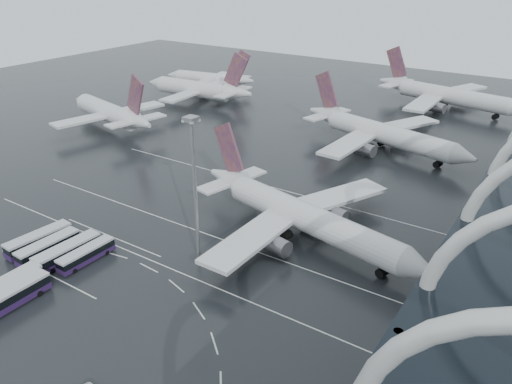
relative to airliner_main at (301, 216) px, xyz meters
The scene contains 22 objects.
ground 24.26m from the airliner_main, 112.19° to the right, with size 420.00×420.00×0.00m, color black.
lane_marking_near 26.08m from the airliner_main, 110.50° to the right, with size 120.00×0.25×0.01m, color silver.
lane_marking_mid 14.32m from the airliner_main, 131.94° to the right, with size 120.00×0.25×0.01m, color silver.
lane_marking_far 20.74m from the airliner_main, 116.44° to the left, with size 120.00×0.25×0.01m, color silver.
bus_bay_line_south 50.53m from the airliner_main, 130.96° to the right, with size 28.00×0.25×0.01m, color silver.
bus_bay_line_north 39.93m from the airliner_main, 146.31° to the right, with size 28.00×0.25×0.01m, color silver.
airliner_main is the anchor object (origin of this frame).
airliner_gate_b 60.09m from the airliner_main, 95.41° to the left, with size 58.32×51.68×20.50m.
airliner_gate_c 116.43m from the airliner_main, 90.62° to the left, with size 59.65×54.13×21.35m.
jet_remote_west 93.00m from the airliner_main, 162.29° to the left, with size 49.48×40.09×21.62m.
jet_remote_mid 110.35m from the airliner_main, 140.29° to the left, with size 49.94×40.21×21.78m.
jet_remote_far 131.42m from the airliner_main, 136.37° to the left, with size 42.64×34.47×18.56m.
bus_row_near_a 53.36m from the airliner_main, 141.75° to the right, with size 4.10×13.63×3.31m.
bus_row_near_b 50.77m from the airliner_main, 138.43° to the right, with size 3.38×13.00×3.18m.
bus_row_near_c 46.69m from the airliner_main, 135.40° to the right, with size 3.64×13.76×3.36m.
bus_row_near_d 43.12m from the airliner_main, 133.63° to the right, with size 3.03×12.02×2.95m.
bus_row_far_b 56.68m from the airliner_main, 124.78° to the right, with size 3.50×13.82×3.39m.
bus_row_far_c 55.70m from the airliner_main, 121.65° to the right, with size 3.45×14.03×3.45m.
floodlight_mast 25.88m from the airliner_main, 122.02° to the right, with size 2.22×2.22×28.92m.
gse_cart_belly_a 14.86m from the airliner_main, 12.05° to the left, with size 2.03×1.20×1.11m, color #B0A917.
gse_cart_belly_c 8.16m from the airliner_main, 149.54° to the right, with size 2.22×1.31×1.21m, color #B0A917.
gse_cart_belly_e 8.96m from the airliner_main, 62.45° to the left, with size 2.31×1.36×1.26m, color #B0A917.
Camera 1 is at (51.64, -58.97, 53.40)m, focal length 35.00 mm.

